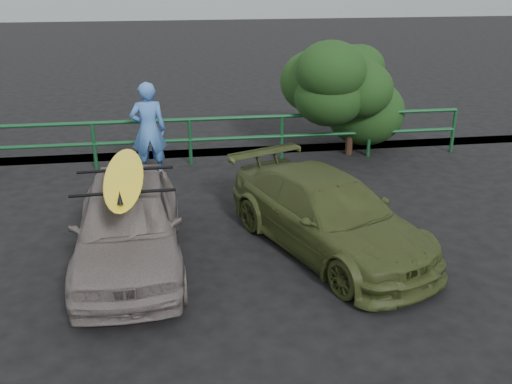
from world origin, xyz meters
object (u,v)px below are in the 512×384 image
olive_vehicle (328,214)px  guardrail (143,143)px  man (149,130)px  surfboard (124,177)px  sedan (128,224)px

olive_vehicle → guardrail: bearing=101.6°
olive_vehicle → man: size_ratio=2.02×
man → surfboard: size_ratio=0.75×
olive_vehicle → man: (-2.72, 3.70, 0.40)m
guardrail → sedan: bearing=-90.6°
guardrail → man: bearing=-73.8°
guardrail → surfboard: (-0.05, -4.29, 0.82)m
sedan → olive_vehicle: (2.94, 0.02, -0.06)m
surfboard → sedan: bearing=115.0°
guardrail → surfboard: surfboard is taller
guardrail → olive_vehicle: olive_vehicle is taller
olive_vehicle → surfboard: (-2.94, -0.02, 0.77)m
guardrail → man: size_ratio=7.24×
guardrail → olive_vehicle: 5.15m
guardrail → surfboard: 4.37m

